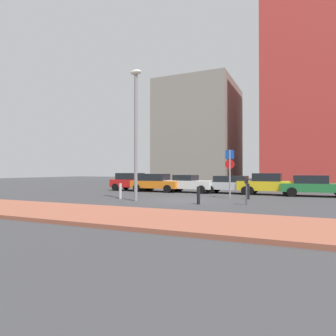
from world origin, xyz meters
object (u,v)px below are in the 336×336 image
Objects in this scene: parked_car_red at (132,181)px; parking_sign_post at (230,168)px; parked_car_yellow at (267,184)px; parked_car_green at (314,186)px; traffic_bollard_far at (120,191)px; parked_car_silver at (232,184)px; traffic_bollard_mid at (198,195)px; parked_car_orange at (156,182)px; parked_car_white at (189,183)px; traffic_bollard_near at (248,191)px; parking_meter at (246,187)px; street_lamp at (136,124)px.

parking_sign_post reaches higher than parked_car_red.
parked_car_yellow is 3.07m from parked_car_green.
parked_car_silver is at bearing 53.12° from traffic_bollard_far.
parking_sign_post is 3.36× the size of traffic_bollard_mid.
parking_sign_post is (-1.93, -3.85, 1.16)m from parked_car_yellow.
parked_car_silver is at bearing 100.17° from parking_sign_post.
traffic_bollard_mid is (6.29, -7.63, -0.33)m from parked_car_orange.
traffic_bollard_near is (5.33, -3.98, -0.26)m from parked_car_white.
traffic_bollard_near is at bearing 63.17° from traffic_bollard_mid.
parked_car_silver reaches higher than traffic_bollard_near.
traffic_bollard_mid is (-0.76, -4.10, -1.50)m from parking_sign_post.
parked_car_red is 11.51m from parked_car_yellow.
parked_car_yellow reaches higher than traffic_bollard_near.
parking_meter is (1.59, -3.42, -1.06)m from parking_sign_post.
parked_car_red is at bearing 157.88° from parking_sign_post.
street_lamp is 5.61m from traffic_bollard_mid.
traffic_bollard_mid is (8.82, -8.00, -0.35)m from parked_car_red.
street_lamp reaches higher than traffic_bollard_mid.
traffic_bollard_far is (-11.19, -6.93, -0.26)m from parked_car_green.
street_lamp is at bearing -175.46° from parking_meter.
parked_car_red is 0.93× the size of parked_car_yellow.
parked_car_yellow is at bearing 63.42° from parking_sign_post.
parked_car_white is 9.14m from parked_car_green.
parking_sign_post is (-5.00, -3.71, 1.21)m from parked_car_green.
parking_meter is at bearing -33.19° from parked_car_red.
parked_car_green is (14.58, -0.19, -0.07)m from parked_car_red.
parked_car_white is 5.71m from parking_sign_post.
parked_car_white is 4.21× the size of traffic_bollard_far.
parking_meter is 1.43× the size of traffic_bollard_far.
traffic_bollard_far reaches higher than traffic_bollard_near.
street_lamp reaches higher than parking_meter.
parked_car_white reaches higher than traffic_bollard_mid.
parked_car_yellow is 1.35× the size of parking_sign_post.
parked_car_white is at bearing 113.31° from traffic_bollard_mid.
parked_car_red is 10.41m from parking_sign_post.
traffic_bollard_far is (-8.12, -7.07, -0.32)m from parked_car_yellow.
traffic_bollard_near is (10.77, -4.14, -0.33)m from parked_car_red.
parking_sign_post reaches higher than parked_car_silver.
parked_car_yellow is at bearing -0.21° from parked_car_red.
parked_car_white is 6.07m from parked_car_yellow.
traffic_bollard_far is (0.86, -6.75, -0.31)m from parked_car_orange.
parking_sign_post reaches higher than traffic_bollard_near.
parked_car_red is 1.26× the size of parking_sign_post.
parked_car_white is (2.91, 0.21, -0.05)m from parked_car_orange.
parked_car_red reaches higher than parked_car_silver.
parked_car_green reaches higher than traffic_bollard_near.
parked_car_orange is 0.94× the size of parked_car_silver.
parked_car_yellow reaches higher than parked_car_white.
traffic_bollard_mid is (3.90, -0.19, -4.02)m from street_lamp.
parked_car_orange is 0.55× the size of street_lamp.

